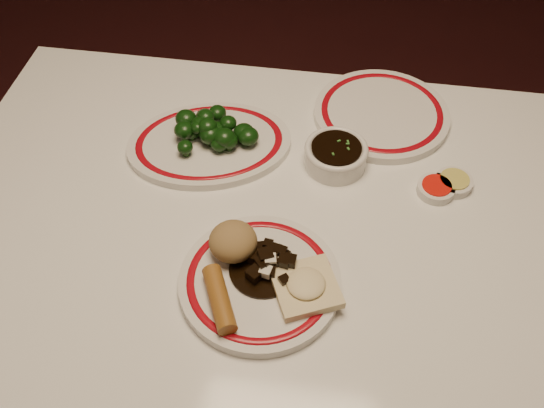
{
  "coord_description": "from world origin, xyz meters",
  "views": [
    {
      "loc": [
        0.07,
        -0.57,
        1.52
      ],
      "look_at": [
        -0.03,
        0.04,
        0.8
      ],
      "focal_mm": 40.0,
      "sensor_mm": 36.0,
      "label": 1
    }
  ],
  "objects": [
    {
      "name": "sweet_sour_dish",
      "position": [
        0.24,
        0.15,
        0.76
      ],
      "size": [
        0.06,
        0.06,
        0.02
      ],
      "color": "silver",
      "rests_on": "dining_table"
    },
    {
      "name": "stirfry_heap",
      "position": [
        -0.02,
        -0.06,
        0.78
      ],
      "size": [
        0.1,
        0.1,
        0.03
      ],
      "color": "black",
      "rests_on": "main_plate"
    },
    {
      "name": "main_plate",
      "position": [
        -0.03,
        -0.08,
        0.76
      ],
      "size": [
        0.32,
        0.32,
        0.02
      ],
      "color": "silver",
      "rests_on": "dining_table"
    },
    {
      "name": "spring_roll",
      "position": [
        -0.07,
        -0.13,
        0.78
      ],
      "size": [
        0.07,
        0.11,
        0.03
      ],
      "primitive_type": "cylinder",
      "rotation": [
        1.57,
        0.0,
        0.43
      ],
      "color": "#956024",
      "rests_on": "main_plate"
    },
    {
      "name": "mustard_dish",
      "position": [
        0.27,
        0.17,
        0.76
      ],
      "size": [
        0.06,
        0.06,
        0.02
      ],
      "color": "silver",
      "rests_on": "dining_table"
    },
    {
      "name": "fried_wonton",
      "position": [
        0.04,
        -0.09,
        0.78
      ],
      "size": [
        0.12,
        0.12,
        0.03
      ],
      "color": "beige",
      "rests_on": "main_plate"
    },
    {
      "name": "far_plate",
      "position": [
        0.14,
        0.33,
        0.76
      ],
      "size": [
        0.32,
        0.32,
        0.02
      ],
      "color": "silver",
      "rests_on": "dining_table"
    },
    {
      "name": "dining_table",
      "position": [
        0.0,
        0.0,
        0.66
      ],
      "size": [
        1.2,
        0.9,
        0.75
      ],
      "color": "white",
      "rests_on": "ground"
    },
    {
      "name": "broccoli_pile",
      "position": [
        -0.16,
        0.21,
        0.79
      ],
      "size": [
        0.16,
        0.12,
        0.05
      ],
      "color": "#23471C",
      "rests_on": "broccoli_plate"
    },
    {
      "name": "broccoli_plate",
      "position": [
        -0.16,
        0.2,
        0.76
      ],
      "size": [
        0.35,
        0.32,
        0.02
      ],
      "color": "silver",
      "rests_on": "dining_table"
    },
    {
      "name": "soy_bowl",
      "position": [
        0.06,
        0.19,
        0.77
      ],
      "size": [
        0.11,
        0.11,
        0.04
      ],
      "color": "silver",
      "rests_on": "dining_table"
    },
    {
      "name": "rice_mound",
      "position": [
        -0.07,
        -0.04,
        0.79
      ],
      "size": [
        0.07,
        0.07,
        0.05
      ],
      "primitive_type": "ellipsoid",
      "color": "#997848",
      "rests_on": "main_plate"
    }
  ]
}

